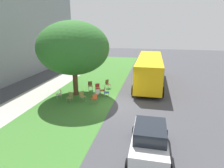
# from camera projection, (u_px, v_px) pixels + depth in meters

# --- Properties ---
(ground) EXTENTS (80.00, 80.00, 0.00)m
(ground) POSITION_uv_depth(u_px,v_px,m) (115.00, 105.00, 15.22)
(ground) COLOR #424247
(grass_verge) EXTENTS (48.00, 6.00, 0.01)m
(grass_verge) POSITION_uv_depth(u_px,v_px,m) (77.00, 102.00, 15.86)
(grass_verge) COLOR #3D752D
(grass_verge) RESTS_ON ground
(sidewalk_strip) EXTENTS (48.00, 2.80, 0.01)m
(sidewalk_strip) POSITION_uv_depth(u_px,v_px,m) (30.00, 98.00, 16.73)
(sidewalk_strip) COLOR #ADA89E
(sidewalk_strip) RESTS_ON ground
(street_tree) EXTENTS (6.16, 6.16, 6.52)m
(street_tree) POSITION_uv_depth(u_px,v_px,m) (73.00, 48.00, 16.28)
(street_tree) COLOR brown
(street_tree) RESTS_ON ground
(chair_0) EXTENTS (0.58, 0.59, 0.88)m
(chair_0) POSITION_uv_depth(u_px,v_px,m) (60.00, 93.00, 16.29)
(chair_0) COLOR beige
(chair_0) RESTS_ON ground
(chair_1) EXTENTS (0.49, 0.49, 0.88)m
(chair_1) POSITION_uv_depth(u_px,v_px,m) (70.00, 97.00, 15.55)
(chair_1) COLOR olive
(chair_1) RESTS_ON ground
(chair_2) EXTENTS (0.59, 0.59, 0.88)m
(chair_2) POSITION_uv_depth(u_px,v_px,m) (94.00, 98.00, 15.16)
(chair_2) COLOR #C64C1E
(chair_2) RESTS_ON ground
(chair_3) EXTENTS (0.58, 0.58, 0.88)m
(chair_3) POSITION_uv_depth(u_px,v_px,m) (108.00, 83.00, 19.19)
(chair_3) COLOR brown
(chair_3) RESTS_ON ground
(chair_4) EXTENTS (0.58, 0.59, 0.88)m
(chair_4) POSITION_uv_depth(u_px,v_px,m) (82.00, 96.00, 15.78)
(chair_4) COLOR olive
(chair_4) RESTS_ON ground
(chair_5) EXTENTS (0.52, 0.52, 0.88)m
(chair_5) POSITION_uv_depth(u_px,v_px,m) (103.00, 90.00, 17.26)
(chair_5) COLOR #C64C1E
(chair_5) RESTS_ON ground
(chair_6) EXTENTS (0.51, 0.51, 0.88)m
(chair_6) POSITION_uv_depth(u_px,v_px,m) (106.00, 92.00, 16.73)
(chair_6) COLOR #335184
(chair_6) RESTS_ON ground
(chair_7) EXTENTS (0.56, 0.56, 0.88)m
(chair_7) POSITION_uv_depth(u_px,v_px,m) (90.00, 85.00, 18.60)
(chair_7) COLOR brown
(chair_7) RESTS_ON ground
(chair_8) EXTENTS (0.56, 0.55, 0.88)m
(chair_8) POSITION_uv_depth(u_px,v_px,m) (98.00, 87.00, 17.85)
(chair_8) COLOR #B7332D
(chair_8) RESTS_ON ground
(chair_9) EXTENTS (0.58, 0.58, 0.88)m
(chair_9) POSITION_uv_depth(u_px,v_px,m) (97.00, 93.00, 16.33)
(chair_9) COLOR #ADA393
(chair_9) RESTS_ON ground
(parked_car) EXTENTS (3.70, 1.92, 1.65)m
(parked_car) POSITION_uv_depth(u_px,v_px,m) (150.00, 139.00, 9.12)
(parked_car) COLOR silver
(parked_car) RESTS_ON ground
(school_bus) EXTENTS (10.40, 2.80, 2.88)m
(school_bus) POSITION_uv_depth(u_px,v_px,m) (149.00, 68.00, 20.32)
(school_bus) COLOR yellow
(school_bus) RESTS_ON ground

